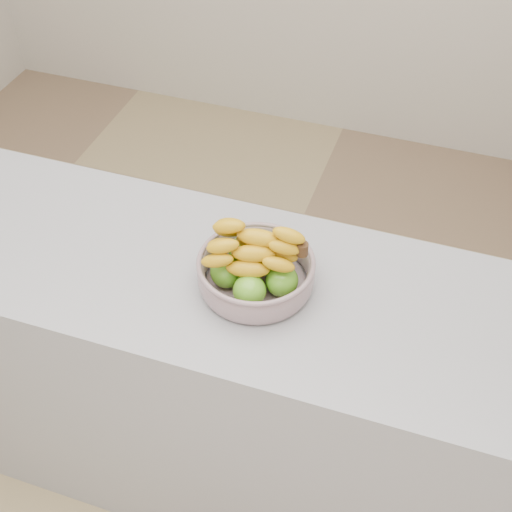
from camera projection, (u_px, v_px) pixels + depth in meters
The scene contains 3 objects.
ground at pixel (208, 427), 2.54m from camera, with size 4.00×4.00×0.00m, color #94815B.
counter at pixel (189, 371), 2.16m from camera, with size 2.00×0.60×0.90m, color #9A9BA2.
fruit_bowl at pixel (256, 269), 1.76m from camera, with size 0.29×0.29×0.18m.
Camera 1 is at (0.62, -1.28, 2.20)m, focal length 50.00 mm.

